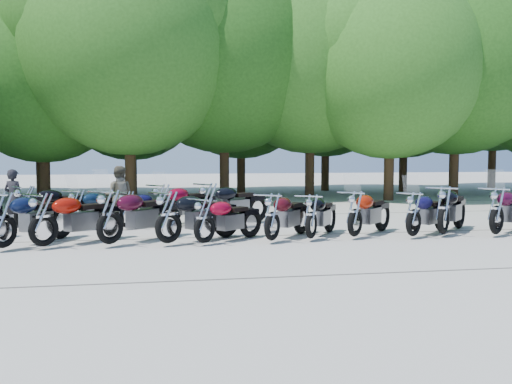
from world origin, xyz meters
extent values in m
plane|color=#A29D93|center=(0.00, 0.00, 0.00)|extent=(90.00, 90.00, 0.00)
cylinder|color=#3A2614|center=(-7.25, 12.84, 1.65)|extent=(0.44, 0.44, 3.31)
sphere|color=#286319|center=(-7.25, 12.84, 5.32)|extent=(7.31, 7.31, 7.31)
cylinder|color=#3A2614|center=(-3.57, 11.24, 1.97)|extent=(0.44, 0.44, 3.93)
sphere|color=#357721|center=(-3.57, 11.24, 6.33)|extent=(8.70, 8.70, 8.70)
cylinder|color=#3A2614|center=(0.54, 13.09, 2.06)|extent=(0.44, 0.44, 4.13)
sphere|color=#286319|center=(0.54, 13.09, 6.64)|extent=(9.13, 9.13, 9.13)
cylinder|color=#3A2614|center=(4.61, 13.20, 2.05)|extent=(0.44, 0.44, 4.09)
sphere|color=#357721|center=(4.61, 13.20, 6.58)|extent=(9.04, 9.04, 9.04)
cylinder|color=#3A2614|center=(7.55, 10.82, 1.81)|extent=(0.44, 0.44, 3.62)
sphere|color=#357721|center=(7.55, 10.82, 5.82)|extent=(8.00, 8.00, 8.00)
cylinder|color=#3A2614|center=(11.20, 11.78, 1.99)|extent=(0.44, 0.44, 3.98)
sphere|color=#286319|center=(11.20, 11.78, 6.40)|extent=(8.79, 8.79, 8.79)
cylinder|color=#3A2614|center=(-8.29, 16.97, 1.76)|extent=(0.44, 0.44, 3.52)
sphere|color=#357721|center=(-8.29, 16.97, 5.66)|extent=(7.78, 7.78, 7.78)
cylinder|color=#3A2614|center=(-3.76, 16.43, 1.71)|extent=(0.44, 0.44, 3.42)
sphere|color=#286319|center=(-3.76, 16.43, 5.50)|extent=(7.56, 7.56, 7.56)
cylinder|color=#3A2614|center=(1.80, 16.47, 1.78)|extent=(0.44, 0.44, 3.56)
sphere|color=#286319|center=(1.80, 16.47, 5.73)|extent=(7.88, 7.88, 7.88)
cylinder|color=#3A2614|center=(6.69, 17.47, 1.88)|extent=(0.44, 0.44, 3.76)
sphere|color=#286319|center=(6.69, 17.47, 6.04)|extent=(8.31, 8.31, 8.31)
cylinder|color=#3A2614|center=(10.68, 16.09, 1.81)|extent=(0.44, 0.44, 3.63)
sphere|color=#357721|center=(10.68, 16.09, 5.83)|extent=(8.02, 8.02, 8.02)
cylinder|color=#3A2614|center=(16.61, 17.02, 2.19)|extent=(0.44, 0.44, 4.37)
sphere|color=#286319|center=(16.61, 17.02, 7.03)|extent=(9.67, 9.67, 9.67)
imported|color=black|center=(-6.35, 4.25, 0.81)|extent=(0.70, 0.60, 1.62)
imported|color=brown|center=(-3.50, 4.12, 0.85)|extent=(0.90, 0.74, 1.70)
camera|label=1|loc=(-2.28, -11.63, 2.03)|focal=38.00mm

